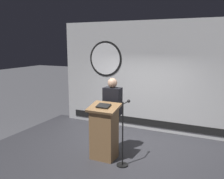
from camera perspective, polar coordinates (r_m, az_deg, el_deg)
ground_plane at (r=6.05m, az=2.46°, el=-16.95°), size 40.00×40.00×0.00m
stage_platform at (r=5.98m, az=2.47°, el=-15.68°), size 6.40×4.00×0.30m
banner_display at (r=7.18m, az=8.17°, el=2.88°), size 5.46×0.12×3.11m
podium at (r=5.49m, az=-1.82°, el=-9.64°), size 0.64×0.50×1.22m
speaker_person at (r=5.82m, az=0.11°, el=-5.55°), size 0.40×0.26×1.71m
microphone_stand at (r=5.25m, az=2.60°, el=-12.21°), size 0.24×0.46×1.35m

